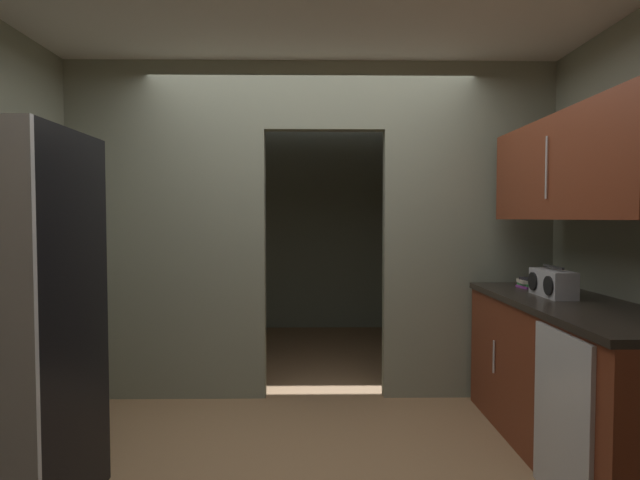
{
  "coord_description": "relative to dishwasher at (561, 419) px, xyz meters",
  "views": [
    {
      "loc": [
        0.01,
        -2.83,
        1.41
      ],
      "look_at": [
        0.06,
        0.81,
        1.26
      ],
      "focal_mm": 29.1,
      "sensor_mm": 36.0,
      "label": 1
    }
  ],
  "objects": [
    {
      "name": "book_stack",
      "position": [
        0.31,
        1.15,
        0.52
      ],
      "size": [
        0.14,
        0.17,
        0.07
      ],
      "color": "#8C3893",
      "rests_on": "lower_cabinet_run"
    },
    {
      "name": "kitchen_overhead_slab",
      "position": [
        -1.22,
        0.73,
        2.21
      ],
      "size": [
        4.16,
        6.46,
        0.06
      ],
      "primitive_type": "cube",
      "color": "silver"
    },
    {
      "name": "boombox",
      "position": [
        0.29,
        0.74,
        0.57
      ],
      "size": [
        0.16,
        0.37,
        0.2
      ],
      "color": "#B2B2B7",
      "rests_on": "lower_cabinet_run"
    },
    {
      "name": "ground",
      "position": [
        -1.22,
        0.36,
        -0.43
      ],
      "size": [
        20.0,
        20.0,
        0.0
      ],
      "primitive_type": "plane",
      "color": "#93704C"
    },
    {
      "name": "upper_cabinet_counterside",
      "position": [
        0.32,
        0.53,
        1.28
      ],
      "size": [
        0.36,
        1.69,
        0.6
      ],
      "color": "maroon"
    },
    {
      "name": "adjoining_room_shell",
      "position": [
        -1.22,
        3.45,
        0.88
      ],
      "size": [
        3.76,
        2.67,
        2.61
      ],
      "color": "gray",
      "rests_on": "ground"
    },
    {
      "name": "kitchen_partition",
      "position": [
        -1.25,
        1.59,
        0.94
      ],
      "size": [
        3.76,
        0.12,
        2.61
      ],
      "color": "gray",
      "rests_on": "ground"
    },
    {
      "name": "dishwasher",
      "position": [
        0.0,
        0.0,
        0.0
      ],
      "size": [
        0.02,
        0.56,
        0.86
      ],
      "color": "#B7BABC",
      "rests_on": "ground"
    },
    {
      "name": "lower_cabinet_run",
      "position": [
        0.32,
        0.53,
        0.03
      ],
      "size": [
        0.67,
        1.88,
        0.92
      ],
      "color": "maroon",
      "rests_on": "ground"
    }
  ]
}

